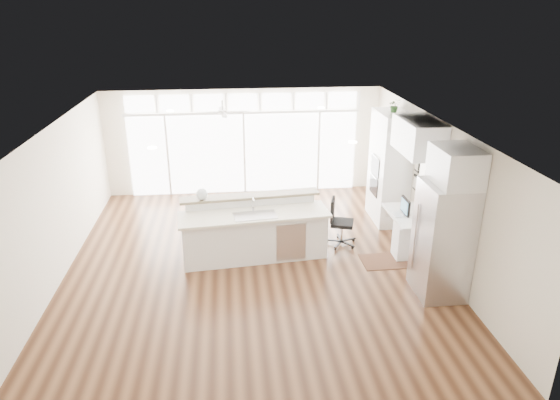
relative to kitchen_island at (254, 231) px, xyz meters
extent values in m
cube|color=#3F2313|center=(-0.04, -0.25, -0.58)|extent=(7.00, 8.00, 0.02)
cube|color=white|center=(-0.04, -0.25, 2.13)|extent=(7.00, 8.00, 0.02)
cube|color=#EFE6CF|center=(-0.04, 3.75, 0.78)|extent=(7.00, 0.04, 2.70)
cube|color=#EFE6CF|center=(-0.04, -4.25, 0.78)|extent=(7.00, 0.04, 2.70)
cube|color=#EFE6CF|center=(-3.54, -0.25, 0.78)|extent=(0.04, 8.00, 2.70)
cube|color=#EFE6CF|center=(3.46, -0.25, 0.78)|extent=(0.04, 8.00, 2.70)
cube|color=white|center=(-0.04, 3.69, 0.48)|extent=(5.80, 0.06, 2.08)
cube|color=white|center=(-0.04, 3.69, 1.81)|extent=(5.90, 0.06, 0.40)
cube|color=silver|center=(3.42, 0.05, 0.98)|extent=(0.04, 0.85, 0.85)
cube|color=silver|center=(-0.54, 2.55, 1.91)|extent=(1.16, 1.16, 0.32)
cube|color=white|center=(-0.04, -0.05, 2.11)|extent=(3.40, 3.00, 0.02)
cube|color=white|center=(3.13, 1.55, 0.68)|extent=(0.64, 1.20, 2.50)
cube|color=white|center=(3.09, 0.05, -0.19)|extent=(0.72, 1.30, 0.76)
cube|color=white|center=(3.13, 0.05, 1.78)|extent=(0.64, 1.30, 0.64)
cube|color=silver|center=(3.07, -1.60, 0.43)|extent=(0.76, 0.90, 2.00)
cube|color=white|center=(3.13, -1.60, 1.73)|extent=(0.64, 0.90, 0.60)
cube|color=black|center=(3.42, 0.67, 0.83)|extent=(0.06, 0.22, 0.80)
cube|color=white|center=(0.00, 0.00, 0.00)|extent=(2.98, 1.37, 1.15)
cube|color=#341A10|center=(2.51, -0.45, -0.57)|extent=(0.92, 0.67, 0.01)
cube|color=black|center=(1.82, 0.36, -0.07)|extent=(0.64, 0.61, 1.00)
sphere|color=white|center=(-0.99, 0.30, 0.69)|extent=(0.23, 0.23, 0.23)
cube|color=black|center=(3.01, 0.05, 0.37)|extent=(0.07, 0.43, 0.36)
cube|color=silver|center=(2.84, 0.05, 0.20)|extent=(0.14, 0.33, 0.02)
imported|color=#2E5C27|center=(3.13, 1.55, 2.04)|extent=(0.27, 0.30, 0.23)
camera|label=1|loc=(-0.43, -8.77, 4.15)|focal=32.00mm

